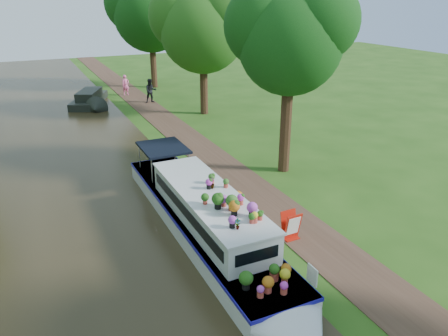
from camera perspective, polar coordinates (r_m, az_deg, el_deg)
ground at (r=18.15m, az=2.65°, el=-5.43°), size 100.00×100.00×0.00m
canal_water at (r=16.56m, az=-16.33°, el=-9.25°), size 10.00×100.00×0.02m
towpath at (r=18.68m, az=5.93°, el=-4.65°), size 2.20×100.00×0.03m
plant_boat at (r=15.63m, az=-1.95°, el=-6.68°), size 2.29×13.52×2.23m
tree_near_overhang at (r=20.77m, az=8.57°, el=16.91°), size 5.52×5.28×8.99m
tree_near_mid at (r=31.75m, az=-2.88°, el=18.47°), size 6.90×6.60×9.40m
tree_near_far at (r=41.96m, az=-9.69°, el=19.87°), size 7.59×7.26×10.30m
second_boat at (r=36.71m, az=-17.15°, el=8.60°), size 3.82×6.50×1.18m
sandwich_board at (r=16.05m, az=8.74°, el=-7.59°), size 0.65×0.53×1.03m
pedestrian_pink at (r=39.47m, az=-12.73°, el=10.54°), size 0.70×0.52×1.75m
pedestrian_dark at (r=36.21m, az=-9.54°, el=9.92°), size 1.00×0.81×1.92m
verge_plant at (r=21.91m, az=-2.83°, el=0.08°), size 0.41×0.37×0.39m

